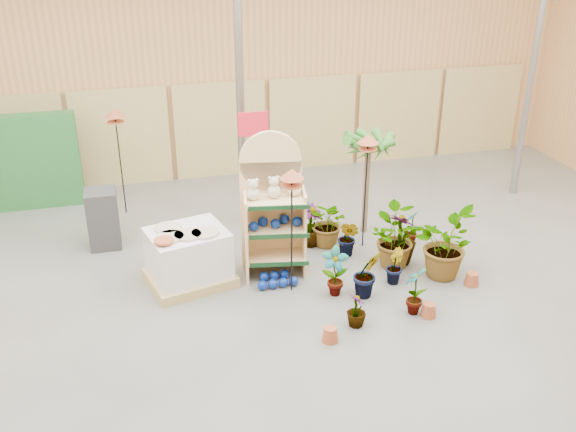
# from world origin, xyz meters

# --- Properties ---
(room) EXTENTS (15.20, 12.10, 4.70)m
(room) POSITION_xyz_m (0.00, 0.91, 2.21)
(room) COLOR #595A53
(room) RESTS_ON ground
(display_shelf) EXTENTS (1.02, 0.74, 2.23)m
(display_shelf) POSITION_xyz_m (0.12, 1.73, 1.02)
(display_shelf) COLOR #DFB87F
(display_shelf) RESTS_ON ground
(teddy_bears) EXTENTS (0.82, 0.21, 0.34)m
(teddy_bears) POSITION_xyz_m (0.14, 1.62, 1.41)
(teddy_bears) COLOR beige
(teddy_bears) RESTS_ON display_shelf
(gazing_balls_shelf) EXTENTS (0.82, 0.28, 0.16)m
(gazing_balls_shelf) POSITION_xyz_m (0.12, 1.59, 0.88)
(gazing_balls_shelf) COLOR navy
(gazing_balls_shelf) RESTS_ON display_shelf
(gazing_balls_floor) EXTENTS (0.63, 0.39, 0.15)m
(gazing_balls_floor) POSITION_xyz_m (0.06, 1.26, 0.07)
(gazing_balls_floor) COLOR navy
(gazing_balls_floor) RESTS_ON ground
(pallet_stack) EXTENTS (1.41, 1.27, 0.90)m
(pallet_stack) POSITION_xyz_m (-1.20, 1.65, 0.43)
(pallet_stack) COLOR tan
(pallet_stack) RESTS_ON ground
(charcoal_planters) EXTENTS (0.50, 0.50, 1.00)m
(charcoal_planters) POSITION_xyz_m (-2.42, 3.20, 0.50)
(charcoal_planters) COLOR #282828
(charcoal_planters) RESTS_ON ground
(trellis_stock) EXTENTS (2.00, 0.30, 1.80)m
(trellis_stock) POSITION_xyz_m (-3.80, 5.20, 0.90)
(trellis_stock) COLOR #23662B
(trellis_stock) RESTS_ON ground
(offer_sign) EXTENTS (0.50, 0.08, 2.20)m
(offer_sign) POSITION_xyz_m (0.10, 2.98, 1.57)
(offer_sign) COLOR gray
(offer_sign) RESTS_ON ground
(bird_table_front) EXTENTS (0.34, 0.34, 1.93)m
(bird_table_front) POSITION_xyz_m (0.23, 1.04, 1.79)
(bird_table_front) COLOR black
(bird_table_front) RESTS_ON ground
(bird_table_right) EXTENTS (0.34, 0.34, 1.96)m
(bird_table_right) POSITION_xyz_m (1.76, 2.11, 1.82)
(bird_table_right) COLOR black
(bird_table_right) RESTS_ON ground
(bird_table_back) EXTENTS (0.34, 0.34, 1.99)m
(bird_table_back) POSITION_xyz_m (-2.06, 4.48, 1.85)
(bird_table_back) COLOR black
(bird_table_back) RESTS_ON ground
(palm) EXTENTS (0.70, 0.70, 1.90)m
(palm) POSITION_xyz_m (1.97, 2.60, 1.63)
(palm) COLOR brown
(palm) RESTS_ON ground
(potted_plant_0) EXTENTS (0.46, 0.38, 0.76)m
(potted_plant_0) POSITION_xyz_m (0.81, 0.76, 0.38)
(potted_plant_0) COLOR #337024
(potted_plant_0) RESTS_ON ground
(potted_plant_1) EXTENTS (0.43, 0.36, 0.75)m
(potted_plant_1) POSITION_xyz_m (1.25, 0.62, 0.37)
(potted_plant_1) COLOR #337024
(potted_plant_1) RESTS_ON ground
(potted_plant_2) EXTENTS (1.01, 1.07, 0.95)m
(potted_plant_2) POSITION_xyz_m (1.95, 1.37, 0.48)
(potted_plant_2) COLOR #337024
(potted_plant_2) RESTS_ON ground
(potted_plant_3) EXTENTS (0.67, 0.67, 0.86)m
(potted_plant_3) POSITION_xyz_m (2.14, 1.43, 0.43)
(potted_plant_3) COLOR #337024
(potted_plant_3) RESTS_ON ground
(potted_plant_4) EXTENTS (0.40, 0.39, 0.63)m
(potted_plant_4) POSITION_xyz_m (2.59, 2.00, 0.32)
(potted_plant_4) COLOR #337024
(potted_plant_4) RESTS_ON ground
(potted_plant_5) EXTENTS (0.43, 0.46, 0.65)m
(potted_plant_5) POSITION_xyz_m (1.39, 1.83, 0.33)
(potted_plant_5) COLOR #337024
(potted_plant_5) RESTS_ON ground
(potted_plant_6) EXTENTS (0.97, 0.98, 0.82)m
(potted_plant_6) POSITION_xyz_m (1.20, 2.26, 0.41)
(potted_plant_6) COLOR #337024
(potted_plant_6) RESTS_ON ground
(potted_plant_7) EXTENTS (0.33, 0.33, 0.48)m
(potted_plant_7) POSITION_xyz_m (0.85, -0.05, 0.24)
(potted_plant_7) COLOR #337024
(potted_plant_7) RESTS_ON ground
(potted_plant_8) EXTENTS (0.46, 0.46, 0.74)m
(potted_plant_8) POSITION_xyz_m (1.73, 0.04, 0.37)
(potted_plant_8) COLOR #337024
(potted_plant_8) RESTS_ON ground
(potted_plant_9) EXTENTS (0.35, 0.38, 0.55)m
(potted_plant_9) POSITION_xyz_m (1.79, 0.88, 0.28)
(potted_plant_9) COLOR #337024
(potted_plant_9) RESTS_ON ground
(potted_plant_10) EXTENTS (1.20, 1.25, 1.07)m
(potted_plant_10) POSITION_xyz_m (2.59, 0.91, 0.54)
(potted_plant_10) COLOR #337024
(potted_plant_10) RESTS_ON ground
(potted_plant_11) EXTENTS (0.59, 0.59, 0.74)m
(potted_plant_11) POSITION_xyz_m (0.91, 2.37, 0.37)
(potted_plant_11) COLOR #337024
(potted_plant_11) RESTS_ON ground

